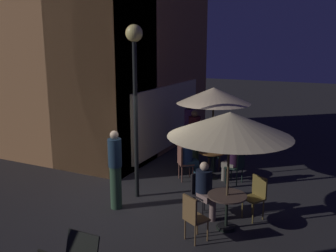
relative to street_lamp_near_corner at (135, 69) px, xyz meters
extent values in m
plane|color=#262425|center=(-0.35, -0.30, -3.12)|extent=(60.00, 60.00, 0.00)
cube|color=#A77044|center=(4.10, 2.15, 1.83)|extent=(6.86, 2.33, 9.90)
cube|color=#A77044|center=(1.84, 5.18, 1.83)|extent=(2.33, 8.38, 9.90)
cube|color=beige|center=(3.76, 0.95, -1.87)|extent=(4.80, 0.08, 2.10)
cylinder|color=black|center=(0.00, 0.00, -1.22)|extent=(0.10, 0.10, 3.79)
sphere|color=#FBE482|center=(0.00, 0.00, 0.79)|extent=(0.39, 0.39, 0.39)
cylinder|color=black|center=(2.02, -1.22, -3.10)|extent=(0.40, 0.40, 0.03)
cylinder|color=black|center=(2.02, -1.22, -2.75)|extent=(0.06, 0.06, 0.73)
cylinder|color=brown|center=(2.02, -1.22, -2.37)|extent=(0.74, 0.74, 0.03)
cylinder|color=black|center=(-0.61, -2.45, -3.10)|extent=(0.40, 0.40, 0.03)
cylinder|color=black|center=(-0.61, -2.45, -2.77)|extent=(0.06, 0.06, 0.70)
cylinder|color=#49362D|center=(-0.61, -2.45, -2.40)|extent=(0.79, 0.79, 0.03)
cylinder|color=black|center=(2.02, -1.22, -3.09)|extent=(0.36, 0.36, 0.06)
cylinder|color=#46321C|center=(2.02, -1.22, -1.87)|extent=(0.05, 0.05, 2.49)
cone|color=beige|center=(2.02, -1.22, -0.79)|extent=(1.99, 1.99, 0.43)
cylinder|color=black|center=(-0.61, -2.45, -3.09)|extent=(0.36, 0.36, 0.06)
cylinder|color=#473623|center=(-0.61, -2.45, -1.93)|extent=(0.05, 0.05, 2.37)
cone|color=beige|center=(-0.61, -2.45, -0.93)|extent=(2.41, 2.41, 0.48)
cylinder|color=black|center=(1.77, -1.71, -2.90)|extent=(0.03, 0.03, 0.43)
cylinder|color=black|center=(2.08, -1.77, -2.90)|extent=(0.03, 0.03, 0.43)
cylinder|color=black|center=(1.71, -2.03, -2.90)|extent=(0.03, 0.03, 0.43)
cylinder|color=black|center=(2.02, -2.09, -2.90)|extent=(0.03, 0.03, 0.43)
cube|color=black|center=(1.90, -1.90, -2.67)|extent=(0.47, 0.47, 0.04)
cube|color=black|center=(1.86, -2.08, -2.45)|extent=(0.40, 0.11, 0.40)
cylinder|color=brown|center=(2.66, -1.23, -2.91)|extent=(0.03, 0.03, 0.42)
cylinder|color=brown|center=(2.59, -0.93, -2.91)|extent=(0.03, 0.03, 0.42)
cylinder|color=brown|center=(2.96, -1.16, -2.91)|extent=(0.03, 0.03, 0.42)
cylinder|color=brown|center=(2.89, -0.85, -2.91)|extent=(0.03, 0.03, 0.42)
cube|color=brown|center=(2.78, -1.04, -2.68)|extent=(0.47, 0.47, 0.04)
cube|color=brown|center=(2.95, -1.00, -2.45)|extent=(0.13, 0.39, 0.42)
cylinder|color=brown|center=(1.77, -0.66, -2.89)|extent=(0.03, 0.03, 0.45)
cylinder|color=brown|center=(1.53, -0.86, -2.89)|extent=(0.03, 0.03, 0.45)
cylinder|color=brown|center=(1.57, -0.42, -2.89)|extent=(0.03, 0.03, 0.45)
cylinder|color=brown|center=(1.34, -0.62, -2.89)|extent=(0.03, 0.03, 0.45)
cube|color=brown|center=(1.55, -0.64, -2.65)|extent=(0.54, 0.54, 0.04)
cube|color=brown|center=(1.44, -0.51, -2.38)|extent=(0.32, 0.27, 0.50)
cylinder|color=black|center=(-0.19, -2.04, -2.89)|extent=(0.03, 0.03, 0.44)
cylinder|color=black|center=(-0.47, -1.88, -2.89)|extent=(0.03, 0.03, 0.44)
cylinder|color=black|center=(-0.04, -1.76, -2.89)|extent=(0.03, 0.03, 0.44)
cylinder|color=black|center=(-0.31, -1.61, -2.89)|extent=(0.03, 0.03, 0.44)
cube|color=black|center=(-0.25, -1.82, -2.66)|extent=(0.54, 0.54, 0.04)
cube|color=black|center=(-0.16, -1.67, -2.41)|extent=(0.36, 0.23, 0.46)
cylinder|color=brown|center=(-1.09, -2.01, -2.91)|extent=(0.03, 0.03, 0.42)
cylinder|color=brown|center=(-1.24, -2.28, -2.91)|extent=(0.03, 0.03, 0.42)
cylinder|color=brown|center=(-1.36, -1.86, -2.91)|extent=(0.03, 0.03, 0.42)
cylinder|color=brown|center=(-1.51, -2.13, -2.91)|extent=(0.03, 0.03, 0.42)
cube|color=brown|center=(-1.30, -2.07, -2.68)|extent=(0.52, 0.52, 0.04)
cube|color=brown|center=(-1.45, -1.99, -2.42)|extent=(0.22, 0.35, 0.48)
cylinder|color=brown|center=(-0.16, -2.89, -2.89)|extent=(0.03, 0.03, 0.44)
cylinder|color=brown|center=(0.00, -2.62, -2.89)|extent=(0.03, 0.03, 0.44)
cylinder|color=brown|center=(0.11, -3.05, -2.89)|extent=(0.03, 0.03, 0.44)
cylinder|color=brown|center=(0.26, -2.78, -2.89)|extent=(0.03, 0.03, 0.44)
cube|color=brown|center=(0.05, -2.84, -2.65)|extent=(0.53, 0.53, 0.04)
cube|color=brown|center=(0.20, -2.92, -2.41)|extent=(0.23, 0.35, 0.45)
cube|color=slate|center=(1.92, -1.76, -2.63)|extent=(0.37, 0.41, 0.14)
cylinder|color=slate|center=(1.95, -1.61, -2.87)|extent=(0.14, 0.14, 0.49)
cylinder|color=black|center=(1.90, -1.90, -2.34)|extent=(0.30, 0.30, 0.57)
sphere|color=beige|center=(1.90, -1.90, -1.96)|extent=(0.21, 0.21, 0.21)
cube|color=black|center=(2.64, -1.08, -2.63)|extent=(0.43, 0.41, 0.14)
cylinder|color=black|center=(2.48, -1.11, -2.87)|extent=(0.14, 0.14, 0.49)
cylinder|color=#622D6F|center=(2.78, -1.04, -2.33)|extent=(0.33, 0.33, 0.60)
sphere|color=tan|center=(2.78, -1.04, -1.94)|extent=(0.19, 0.19, 0.19)
cube|color=#1C3747|center=(1.64, -0.75, -2.63)|extent=(0.50, 0.50, 0.14)
cylinder|color=#1C3747|center=(1.74, -0.87, -2.87)|extent=(0.14, 0.14, 0.49)
cylinder|color=navy|center=(1.55, -0.64, -2.37)|extent=(0.35, 0.35, 0.51)
sphere|color=tan|center=(1.55, -0.64, -2.02)|extent=(0.20, 0.20, 0.20)
cube|color=#7F635C|center=(-0.32, -1.95, -2.63)|extent=(0.49, 0.49, 0.14)
cylinder|color=#7F635C|center=(-0.40, -2.08, -2.87)|extent=(0.14, 0.14, 0.49)
cylinder|color=black|center=(-0.25, -1.82, -2.35)|extent=(0.36, 0.36, 0.55)
sphere|color=beige|center=(-0.25, -1.82, -1.99)|extent=(0.19, 0.19, 0.19)
cylinder|color=#2B3351|center=(3.54, 0.10, -2.64)|extent=(0.27, 0.27, 0.96)
cylinder|color=#5C3164|center=(3.54, 0.10, -1.84)|extent=(0.32, 0.32, 0.65)
sphere|color=brown|center=(3.54, 0.10, -1.42)|extent=(0.21, 0.21, 0.21)
cylinder|color=#2F4C33|center=(-0.77, 0.10, -2.62)|extent=(0.26, 0.26, 1.00)
cylinder|color=#1D3245|center=(-0.77, 0.10, -1.80)|extent=(0.30, 0.30, 0.64)
sphere|color=beige|center=(-0.77, 0.10, -1.39)|extent=(0.19, 0.19, 0.19)
cylinder|color=#2F4028|center=(2.78, -0.40, -2.68)|extent=(0.31, 0.31, 0.88)
cylinder|color=#491722|center=(2.78, -0.40, -1.91)|extent=(0.36, 0.36, 0.66)
sphere|color=#927050|center=(2.78, -0.40, -1.48)|extent=(0.21, 0.21, 0.21)
camera|label=1|loc=(-7.35, -4.37, 0.60)|focal=39.58mm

